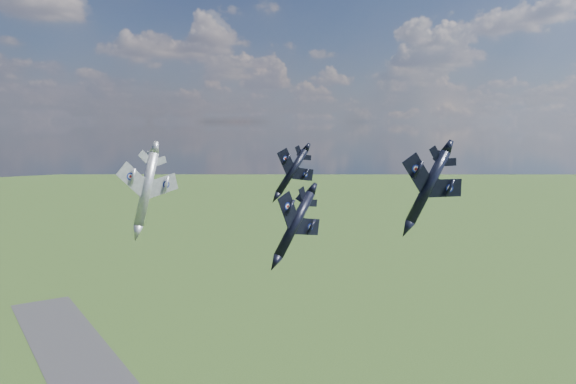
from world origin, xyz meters
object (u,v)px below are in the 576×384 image
jet_high_navy (292,172)px  jet_left_silver (146,189)px  jet_right_navy (428,187)px  jet_lead_navy (295,224)px

jet_high_navy → jet_left_silver: 25.73m
jet_high_navy → jet_left_silver: jet_high_navy is taller
jet_right_navy → jet_high_navy: (-7.20, 25.32, 0.67)m
jet_right_navy → jet_left_silver: bearing=157.4°
jet_lead_navy → jet_left_silver: bearing=125.0°
jet_lead_navy → jet_high_navy: size_ratio=1.20×
jet_lead_navy → jet_left_silver: 24.03m
jet_high_navy → jet_left_silver: bearing=178.8°
jet_high_navy → jet_left_silver: size_ratio=0.79×
jet_lead_navy → jet_right_navy: size_ratio=0.96×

